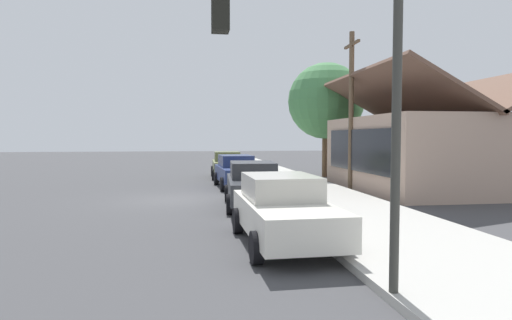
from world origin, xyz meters
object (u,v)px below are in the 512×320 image
car_olive (227,164)px  shade_tree (326,101)px  car_navy (237,171)px  utility_pole_wooden (351,107)px  fire_hydrant_red (276,183)px  car_ivory (284,209)px  car_charcoal (253,184)px  traffic_light_main (328,68)px

car_olive → shade_tree: size_ratio=0.62×
car_olive → car_navy: same height
utility_pole_wooden → car_olive: bearing=-141.0°
utility_pole_wooden → fire_hydrant_red: (1.66, -4.00, -3.43)m
utility_pole_wooden → car_ivory: bearing=-28.3°
car_olive → car_navy: 5.26m
shade_tree → fire_hydrant_red: (8.00, -4.75, -4.23)m
car_ivory → shade_tree: 18.09m
car_navy → shade_tree: size_ratio=0.66×
car_olive → car_ivory: (16.87, -0.07, 0.00)m
car_charcoal → fire_hydrant_red: car_charcoal is taller
car_navy → car_charcoal: 6.09m
car_navy → shade_tree: 8.77m
car_olive → car_charcoal: bearing=1.6°
car_olive → traffic_light_main: 20.86m
car_ivory → car_navy: bearing=178.0°
car_navy → shade_tree: (-4.91, 6.13, 3.91)m
car_ivory → traffic_light_main: size_ratio=0.88×
shade_tree → traffic_light_main: shade_tree is taller
car_ivory → utility_pole_wooden: size_ratio=0.61×
car_ivory → fire_hydrant_red: size_ratio=6.45×
car_navy → car_ivory: bearing=-3.2°
car_olive → shade_tree: (0.35, 6.16, 3.91)m
fire_hydrant_red → car_olive: bearing=-170.4°
car_olive → fire_hydrant_red: bearing=11.2°
car_olive → car_navy: size_ratio=0.94×
fire_hydrant_red → utility_pole_wooden: bearing=112.6°
shade_tree → traffic_light_main: 21.36m
car_olive → utility_pole_wooden: 9.14m
car_charcoal → shade_tree: 13.20m
shade_tree → utility_pole_wooden: utility_pole_wooden is taller
shade_tree → utility_pole_wooden: bearing=-6.8°
car_olive → car_ivory: bearing=1.3°
car_ivory → traffic_light_main: traffic_light_main is taller
car_charcoal → shade_tree: shade_tree is taller
traffic_light_main → fire_hydrant_red: size_ratio=7.32×
car_olive → car_charcoal: size_ratio=0.95×
car_charcoal → shade_tree: bearing=154.2°
car_navy → car_ivory: size_ratio=1.02×
car_navy → car_charcoal: (6.09, -0.03, 0.00)m
shade_tree → fire_hydrant_red: 10.22m
car_charcoal → utility_pole_wooden: utility_pole_wooden is taller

